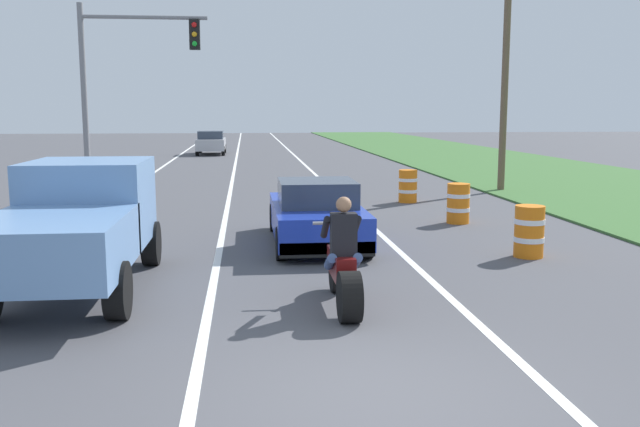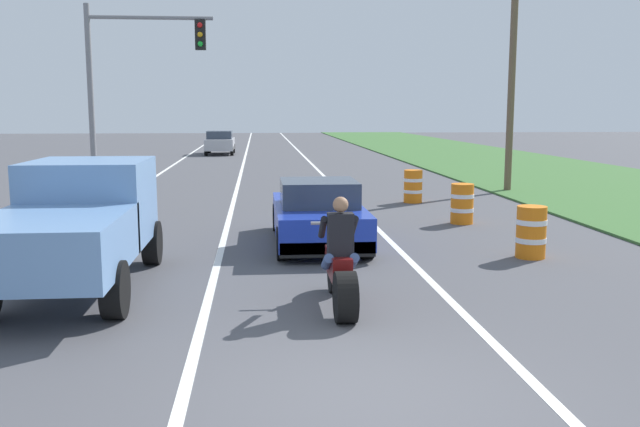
# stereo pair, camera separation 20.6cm
# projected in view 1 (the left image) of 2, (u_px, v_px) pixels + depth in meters

# --- Properties ---
(ground_plane) EXTENTS (160.00, 160.00, 0.00)m
(ground_plane) POSITION_uv_depth(u_px,v_px,m) (376.00, 399.00, 6.75)
(ground_plane) COLOR #4C4C51
(lane_stripe_left_solid) EXTENTS (0.14, 120.00, 0.01)m
(lane_stripe_left_solid) POSITION_uv_depth(u_px,v_px,m) (135.00, 186.00, 25.84)
(lane_stripe_left_solid) COLOR white
(lane_stripe_left_solid) RESTS_ON ground
(lane_stripe_right_solid) EXTENTS (0.14, 120.00, 0.01)m
(lane_stripe_right_solid) POSITION_uv_depth(u_px,v_px,m) (325.00, 183.00, 26.60)
(lane_stripe_right_solid) COLOR white
(lane_stripe_right_solid) RESTS_ON ground
(lane_stripe_centre_dashed) EXTENTS (0.14, 120.00, 0.01)m
(lane_stripe_centre_dashed) POSITION_uv_depth(u_px,v_px,m) (231.00, 184.00, 26.22)
(lane_stripe_centre_dashed) COLOR white
(lane_stripe_centre_dashed) RESTS_ON ground
(grass_verge_right) EXTENTS (10.00, 120.00, 0.06)m
(grass_verge_right) POSITION_uv_depth(u_px,v_px,m) (574.00, 180.00, 27.67)
(grass_verge_right) COLOR #3D6B33
(grass_verge_right) RESTS_ON ground
(motorcycle_with_rider) EXTENTS (0.70, 2.21, 1.62)m
(motorcycle_with_rider) POSITION_uv_depth(u_px,v_px,m) (343.00, 269.00, 9.71)
(motorcycle_with_rider) COLOR black
(motorcycle_with_rider) RESTS_ON ground
(sports_car_blue) EXTENTS (1.84, 4.30, 1.37)m
(sports_car_blue) POSITION_uv_depth(u_px,v_px,m) (316.00, 214.00, 14.51)
(sports_car_blue) COLOR #1E38B2
(sports_car_blue) RESTS_ON ground
(pickup_truck_left_lane_light_blue) EXTENTS (2.02, 4.80, 1.98)m
(pickup_truck_left_lane_light_blue) POSITION_uv_depth(u_px,v_px,m) (77.00, 221.00, 10.66)
(pickup_truck_left_lane_light_blue) COLOR #6B93C6
(pickup_truck_left_lane_light_blue) RESTS_ON ground
(traffic_light_mast_near) EXTENTS (3.87, 0.34, 6.00)m
(traffic_light_mast_near) POSITION_uv_depth(u_px,v_px,m) (122.00, 73.00, 20.98)
(traffic_light_mast_near) COLOR gray
(traffic_light_mast_near) RESTS_ON ground
(utility_pole_roadside) EXTENTS (0.24, 0.24, 8.05)m
(utility_pole_roadside) POSITION_uv_depth(u_px,v_px,m) (505.00, 74.00, 23.49)
(utility_pole_roadside) COLOR brown
(utility_pole_roadside) RESTS_ON ground
(construction_barrel_nearest) EXTENTS (0.58, 0.58, 1.00)m
(construction_barrel_nearest) POSITION_uv_depth(u_px,v_px,m) (529.00, 231.00, 13.22)
(construction_barrel_nearest) COLOR orange
(construction_barrel_nearest) RESTS_ON ground
(construction_barrel_mid) EXTENTS (0.58, 0.58, 1.00)m
(construction_barrel_mid) POSITION_uv_depth(u_px,v_px,m) (458.00, 203.00, 17.19)
(construction_barrel_mid) COLOR orange
(construction_barrel_mid) RESTS_ON ground
(construction_barrel_far) EXTENTS (0.58, 0.58, 1.00)m
(construction_barrel_far) POSITION_uv_depth(u_px,v_px,m) (408.00, 186.00, 21.10)
(construction_barrel_far) COLOR orange
(construction_barrel_far) RESTS_ON ground
(distant_car_far_ahead) EXTENTS (1.80, 4.00, 1.50)m
(distant_car_far_ahead) POSITION_uv_depth(u_px,v_px,m) (211.00, 142.00, 44.00)
(distant_car_far_ahead) COLOR #B2B2B7
(distant_car_far_ahead) RESTS_ON ground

